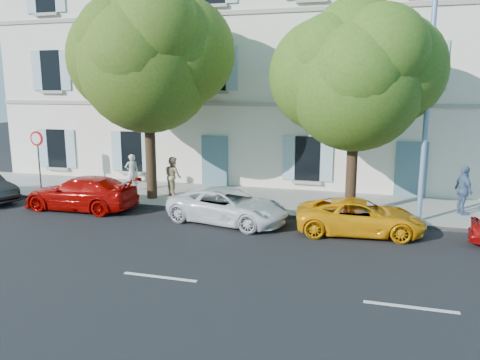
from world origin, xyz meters
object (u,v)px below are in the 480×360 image
(road_sign, at_px, (38,149))
(pedestrian_b, at_px, (173,176))
(street_lamp, at_px, (430,75))
(pedestrian_c, at_px, (464,190))
(tree_right, at_px, (356,83))
(car_red_coupe, at_px, (81,193))
(car_white_coupe, at_px, (228,206))
(pedestrian_a, at_px, (132,172))
(car_yellow_supercar, at_px, (360,217))
(tree_left, at_px, (147,65))

(road_sign, relative_size, pedestrian_b, 1.64)
(street_lamp, relative_size, pedestrian_c, 4.87)
(tree_right, bearing_deg, car_red_coupe, -171.18)
(car_white_coupe, xyz_separation_m, pedestrian_a, (-5.57, 3.22, 0.38))
(car_red_coupe, distance_m, street_lamp, 13.43)
(car_yellow_supercar, xyz_separation_m, tree_right, (-0.41, 1.78, 4.31))
(tree_right, distance_m, road_sign, 13.45)
(car_red_coupe, relative_size, pedestrian_a, 2.73)
(tree_left, height_order, street_lamp, street_lamp)
(tree_left, bearing_deg, pedestrian_b, 47.29)
(pedestrian_c, bearing_deg, tree_right, 86.45)
(road_sign, bearing_deg, pedestrian_c, 4.90)
(tree_right, relative_size, road_sign, 2.67)
(car_yellow_supercar, relative_size, tree_right, 0.56)
(pedestrian_a, bearing_deg, street_lamp, 129.96)
(pedestrian_a, bearing_deg, tree_right, 129.95)
(car_white_coupe, bearing_deg, car_red_coupe, 100.02)
(tree_left, distance_m, street_lamp, 10.59)
(car_red_coupe, height_order, tree_left, tree_left)
(tree_right, height_order, pedestrian_b, tree_right)
(car_red_coupe, xyz_separation_m, street_lamp, (12.60, 1.23, 4.47))
(tree_right, height_order, pedestrian_c, tree_right)
(car_red_coupe, distance_m, pedestrian_b, 3.85)
(road_sign, relative_size, pedestrian_c, 1.53)
(car_white_coupe, height_order, pedestrian_c, pedestrian_c)
(road_sign, xyz_separation_m, pedestrian_c, (17.12, 1.47, -1.09))
(car_red_coupe, xyz_separation_m, car_yellow_supercar, (10.65, -0.19, -0.08))
(tree_right, xyz_separation_m, pedestrian_a, (-9.69, 1.48, -3.90))
(pedestrian_a, bearing_deg, road_sign, -14.14)
(tree_right, bearing_deg, car_white_coupe, -157.06)
(tree_right, height_order, road_sign, tree_right)
(car_yellow_supercar, height_order, tree_right, tree_right)
(car_yellow_supercar, bearing_deg, car_white_coupe, 83.71)
(car_white_coupe, distance_m, street_lamp, 8.03)
(car_white_coupe, relative_size, car_yellow_supercar, 1.05)
(pedestrian_c, bearing_deg, street_lamp, 113.80)
(car_yellow_supercar, xyz_separation_m, tree_left, (-8.60, 2.20, 5.05))
(road_sign, bearing_deg, pedestrian_b, 14.31)
(tree_right, xyz_separation_m, pedestrian_c, (3.96, 1.16, -3.83))
(street_lamp, bearing_deg, pedestrian_c, 43.64)
(car_yellow_supercar, relative_size, tree_left, 0.49)
(street_lamp, relative_size, pedestrian_b, 5.23)
(tree_right, bearing_deg, tree_left, 177.10)
(car_yellow_supercar, distance_m, street_lamp, 5.16)
(tree_left, xyz_separation_m, road_sign, (-4.98, -0.72, -3.48))
(tree_right, xyz_separation_m, road_sign, (-13.17, -0.31, -2.74))
(car_yellow_supercar, distance_m, pedestrian_c, 4.63)
(pedestrian_c, bearing_deg, car_red_coupe, 81.10)
(car_yellow_supercar, height_order, road_sign, road_sign)
(car_white_coupe, relative_size, street_lamp, 0.49)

